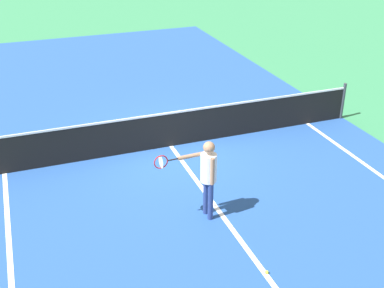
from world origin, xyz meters
TOP-DOWN VIEW (x-y plane):
  - ground_plane at (0.00, 0.00)m, footprint 60.00×60.00m
  - court_surface_inbounds at (0.00, 0.00)m, footprint 10.62×24.40m
  - line_center_service at (0.00, -3.20)m, footprint 0.10×6.40m
  - net at (0.00, 0.00)m, footprint 10.56×0.09m
  - player_near at (-0.31, -3.24)m, footprint 1.22×0.46m
  - tennis_ball_mid_court at (0.03, -5.20)m, footprint 0.07×0.07m

SIDE VIEW (x-z plane):
  - ground_plane at x=0.00m, z-range 0.00..0.00m
  - court_surface_inbounds at x=0.00m, z-range 0.00..0.00m
  - line_center_service at x=0.00m, z-range 0.00..0.01m
  - tennis_ball_mid_court at x=0.03m, z-range 0.00..0.07m
  - net at x=0.00m, z-range -0.04..1.03m
  - player_near at x=-0.31m, z-range 0.21..1.88m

